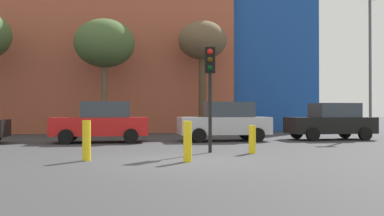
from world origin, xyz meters
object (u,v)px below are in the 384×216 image
(parked_car_2, at_px, (225,122))
(street_lamp, at_px, (370,57))
(bollard_yellow_0, at_px, (252,139))
(parked_car_3, at_px, (331,121))
(bollard_yellow_1, at_px, (188,141))
(bollard_yellow_2, at_px, (87,140))
(bare_tree_1, at_px, (202,43))
(bare_tree_0, at_px, (105,44))
(traffic_light_island, at_px, (210,75))
(parked_car_1, at_px, (101,122))

(parked_car_2, height_order, street_lamp, street_lamp)
(bollard_yellow_0, relative_size, street_lamp, 0.12)
(parked_car_3, height_order, bollard_yellow_1, parked_car_3)
(parked_car_3, relative_size, street_lamp, 0.52)
(parked_car_2, xyz_separation_m, bollard_yellow_2, (-6.00, -7.32, -0.35))
(bare_tree_1, xyz_separation_m, street_lamp, (9.38, -3.45, -1.12))
(parked_car_3, bearing_deg, bare_tree_1, -48.07)
(parked_car_2, distance_m, bare_tree_0, 9.34)
(bare_tree_1, relative_size, street_lamp, 0.87)
(traffic_light_island, height_order, bare_tree_1, bare_tree_1)
(parked_car_3, relative_size, bollard_yellow_0, 4.50)
(bollard_yellow_0, bearing_deg, traffic_light_island, 159.55)
(traffic_light_island, height_order, bare_tree_0, bare_tree_0)
(bollard_yellow_0, height_order, bollard_yellow_2, bollard_yellow_2)
(bollard_yellow_2, bearing_deg, traffic_light_island, 23.23)
(traffic_light_island, distance_m, bollard_yellow_2, 4.88)
(parked_car_1, distance_m, parked_car_3, 11.45)
(bare_tree_0, bearing_deg, bollard_yellow_0, -65.52)
(traffic_light_island, height_order, bollard_yellow_1, traffic_light_island)
(traffic_light_island, xyz_separation_m, bollard_yellow_2, (-4.04, -1.73, -2.11))
(bare_tree_0, bearing_deg, parked_car_1, -89.45)
(parked_car_1, xyz_separation_m, bollard_yellow_0, (5.28, -6.09, -0.46))
(bare_tree_0, bearing_deg, bare_tree_1, 4.34)
(parked_car_2, bearing_deg, bollard_yellow_0, 84.32)
(traffic_light_island, xyz_separation_m, bare_tree_0, (-3.98, 11.21, 2.76))
(street_lamp, bearing_deg, bollard_yellow_2, -147.25)
(parked_car_1, distance_m, bollard_yellow_0, 8.08)
(parked_car_1, bearing_deg, bare_tree_1, -134.54)
(parked_car_1, relative_size, street_lamp, 0.53)
(parked_car_1, xyz_separation_m, parked_car_3, (11.45, -0.00, -0.01))
(parked_car_1, height_order, parked_car_3, parked_car_1)
(bare_tree_0, bearing_deg, parked_car_3, -26.05)
(parked_car_2, distance_m, bollard_yellow_1, 8.70)
(parked_car_2, height_order, bollard_yellow_1, parked_car_2)
(parked_car_3, xyz_separation_m, traffic_light_island, (-7.53, -5.59, 1.77))
(parked_car_3, relative_size, bare_tree_0, 0.62)
(parked_car_3, distance_m, bollard_yellow_0, 8.68)
(bollard_yellow_2, xyz_separation_m, street_lamp, (15.48, 9.96, 4.07))
(bare_tree_0, relative_size, bollard_yellow_0, 7.28)
(bare_tree_1, distance_m, bollard_yellow_0, 13.30)
(bollard_yellow_1, bearing_deg, parked_car_2, 68.64)
(parked_car_2, xyz_separation_m, bare_tree_1, (0.10, 6.08, 4.84))
(traffic_light_island, height_order, bollard_yellow_0, traffic_light_island)
(bollard_yellow_1, bearing_deg, bare_tree_1, 77.03)
(bollard_yellow_1, relative_size, street_lamp, 0.14)
(bare_tree_1, relative_size, bollard_yellow_1, 6.21)
(bollard_yellow_0, xyz_separation_m, bollard_yellow_2, (-5.40, -1.23, 0.11))
(bare_tree_0, distance_m, bare_tree_1, 6.07)
(bare_tree_0, height_order, bare_tree_1, bare_tree_1)
(bare_tree_0, xyz_separation_m, bollard_yellow_2, (-0.06, -12.95, -4.87))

